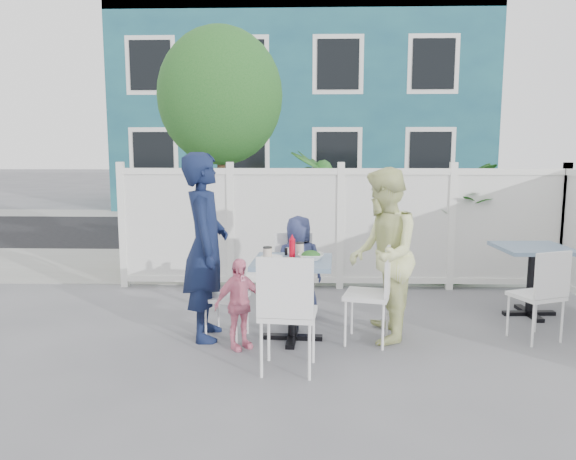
{
  "coord_description": "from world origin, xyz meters",
  "views": [
    {
      "loc": [
        -0.35,
        -4.93,
        1.89
      ],
      "look_at": [
        -0.54,
        0.78,
        1.03
      ],
      "focal_mm": 35.0,
      "sensor_mm": 36.0,
      "label": 1
    }
  ],
  "objects_px": {
    "man": "(206,247)",
    "woman": "(383,255)",
    "chair_back": "(294,269)",
    "boy": "(299,266)",
    "main_table": "(292,278)",
    "spare_table": "(532,262)",
    "chair_right": "(376,286)",
    "utility_cabinet": "(181,225)",
    "chair_left": "(219,289)",
    "toddler": "(239,304)",
    "chair_near": "(287,306)"
  },
  "relations": [
    {
      "from": "man",
      "to": "woman",
      "type": "bearing_deg",
      "value": -95.47
    },
    {
      "from": "chair_back",
      "to": "woman",
      "type": "relative_size",
      "value": 0.55
    },
    {
      "from": "chair_back",
      "to": "boy",
      "type": "relative_size",
      "value": 0.82
    },
    {
      "from": "main_table",
      "to": "chair_back",
      "type": "distance_m",
      "value": 0.77
    },
    {
      "from": "main_table",
      "to": "spare_table",
      "type": "relative_size",
      "value": 1.01
    },
    {
      "from": "chair_right",
      "to": "chair_back",
      "type": "bearing_deg",
      "value": 58.07
    },
    {
      "from": "man",
      "to": "woman",
      "type": "distance_m",
      "value": 1.73
    },
    {
      "from": "utility_cabinet",
      "to": "chair_left",
      "type": "xyz_separation_m",
      "value": [
        1.19,
        -3.58,
        -0.11
      ]
    },
    {
      "from": "chair_left",
      "to": "man",
      "type": "xyz_separation_m",
      "value": [
        -0.13,
        0.01,
        0.42
      ]
    },
    {
      "from": "spare_table",
      "to": "woman",
      "type": "bearing_deg",
      "value": -154.38
    },
    {
      "from": "spare_table",
      "to": "toddler",
      "type": "height_order",
      "value": "toddler"
    },
    {
      "from": "chair_right",
      "to": "chair_near",
      "type": "xyz_separation_m",
      "value": [
        -0.83,
        -0.79,
        0.03
      ]
    },
    {
      "from": "boy",
      "to": "chair_near",
      "type": "bearing_deg",
      "value": 75.43
    },
    {
      "from": "main_table",
      "to": "chair_near",
      "type": "xyz_separation_m",
      "value": [
        -0.02,
        -0.86,
        -0.03
      ]
    },
    {
      "from": "spare_table",
      "to": "boy",
      "type": "height_order",
      "value": "boy"
    },
    {
      "from": "spare_table",
      "to": "boy",
      "type": "relative_size",
      "value": 0.7
    },
    {
      "from": "toddler",
      "to": "woman",
      "type": "bearing_deg",
      "value": -26.25
    },
    {
      "from": "spare_table",
      "to": "woman",
      "type": "distance_m",
      "value": 1.98
    },
    {
      "from": "chair_left",
      "to": "toddler",
      "type": "bearing_deg",
      "value": 49.39
    },
    {
      "from": "chair_right",
      "to": "chair_near",
      "type": "relative_size",
      "value": 0.95
    },
    {
      "from": "boy",
      "to": "chair_back",
      "type": "bearing_deg",
      "value": 25.71
    },
    {
      "from": "chair_left",
      "to": "chair_back",
      "type": "xyz_separation_m",
      "value": [
        0.71,
        0.73,
        0.04
      ]
    },
    {
      "from": "chair_left",
      "to": "boy",
      "type": "xyz_separation_m",
      "value": [
        0.77,
        0.77,
        0.07
      ]
    },
    {
      "from": "spare_table",
      "to": "toddler",
      "type": "bearing_deg",
      "value": -159.84
    },
    {
      "from": "spare_table",
      "to": "main_table",
      "type": "bearing_deg",
      "value": -161.49
    },
    {
      "from": "chair_back",
      "to": "man",
      "type": "height_order",
      "value": "man"
    },
    {
      "from": "chair_left",
      "to": "chair_back",
      "type": "distance_m",
      "value": 1.02
    },
    {
      "from": "spare_table",
      "to": "chair_back",
      "type": "xyz_separation_m",
      "value": [
        -2.65,
        -0.12,
        -0.07
      ]
    },
    {
      "from": "utility_cabinet",
      "to": "toddler",
      "type": "bearing_deg",
      "value": -61.86
    },
    {
      "from": "chair_near",
      "to": "toddler",
      "type": "xyz_separation_m",
      "value": [
        -0.47,
        0.59,
        -0.16
      ]
    },
    {
      "from": "toddler",
      "to": "boy",
      "type": "bearing_deg",
      "value": 24.42
    },
    {
      "from": "chair_back",
      "to": "chair_near",
      "type": "xyz_separation_m",
      "value": [
        -0.02,
        -1.62,
        0.05
      ]
    },
    {
      "from": "chair_left",
      "to": "chair_right",
      "type": "bearing_deg",
      "value": 98.63
    },
    {
      "from": "chair_near",
      "to": "toddler",
      "type": "bearing_deg",
      "value": 134.06
    },
    {
      "from": "chair_near",
      "to": "woman",
      "type": "relative_size",
      "value": 0.6
    },
    {
      "from": "boy",
      "to": "utility_cabinet",
      "type": "bearing_deg",
      "value": -67.14
    },
    {
      "from": "chair_right",
      "to": "chair_near",
      "type": "bearing_deg",
      "value": 147.44
    },
    {
      "from": "utility_cabinet",
      "to": "boy",
      "type": "distance_m",
      "value": 3.42
    },
    {
      "from": "chair_near",
      "to": "chair_back",
      "type": "bearing_deg",
      "value": 94.8
    },
    {
      "from": "man",
      "to": "toddler",
      "type": "bearing_deg",
      "value": -136.51
    },
    {
      "from": "main_table",
      "to": "man",
      "type": "relative_size",
      "value": 0.44
    },
    {
      "from": "man",
      "to": "boy",
      "type": "height_order",
      "value": "man"
    },
    {
      "from": "main_table",
      "to": "chair_right",
      "type": "xyz_separation_m",
      "value": [
        0.8,
        -0.07,
        -0.06
      ]
    },
    {
      "from": "chair_back",
      "to": "man",
      "type": "distance_m",
      "value": 1.17
    },
    {
      "from": "chair_back",
      "to": "woman",
      "type": "height_order",
      "value": "woman"
    },
    {
      "from": "boy",
      "to": "main_table",
      "type": "bearing_deg",
      "value": 74.48
    },
    {
      "from": "spare_table",
      "to": "chair_left",
      "type": "distance_m",
      "value": 3.48
    },
    {
      "from": "main_table",
      "to": "toddler",
      "type": "height_order",
      "value": "toddler"
    },
    {
      "from": "chair_back",
      "to": "toddler",
      "type": "xyz_separation_m",
      "value": [
        -0.49,
        -1.03,
        -0.11
      ]
    },
    {
      "from": "woman",
      "to": "toddler",
      "type": "bearing_deg",
      "value": -72.98
    }
  ]
}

